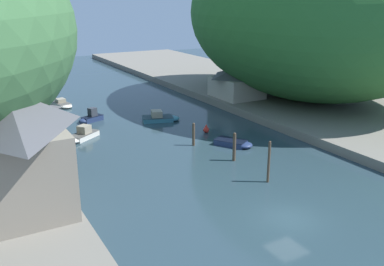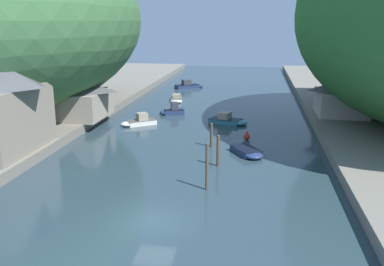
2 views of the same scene
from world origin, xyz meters
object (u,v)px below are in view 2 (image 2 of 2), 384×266
boat_open_rowboat (172,111)px  person_on_quay (73,113)px  channel_buoy_near (247,136)px  boathouse_shed (73,97)px  boat_small_dinghy (190,85)px  boat_moored_right (177,99)px  boat_yellow_tender (229,120)px  person_by_boathouse (3,151)px  right_bank_cottage (342,96)px  boat_far_right_bank (138,122)px  boat_far_upstream (248,152)px

boat_open_rowboat → person_on_quay: (-9.72, -9.60, 1.44)m
channel_buoy_near → boathouse_shed: bearing=169.8°
boat_open_rowboat → channel_buoy_near: boat_open_rowboat is taller
boat_small_dinghy → person_on_quay: 34.44m
boat_open_rowboat → boat_moored_right: 9.98m
boat_small_dinghy → boat_yellow_tender: size_ratio=1.11×
person_on_quay → person_by_boathouse: same height
boathouse_shed → person_on_quay: boathouse_shed is taller
channel_buoy_near → right_bank_cottage: bearing=41.9°
boat_small_dinghy → boat_far_right_bank: (-1.66, -30.15, -0.04)m
boat_small_dinghy → boat_far_right_bank: bearing=-35.0°
right_bank_cottage → boat_small_dinghy: size_ratio=1.31×
boat_far_upstream → boat_yellow_tender: boat_yellow_tender is taller
right_bank_cottage → boat_small_dinghy: bearing=132.9°
boathouse_shed → boat_moored_right: bearing=61.3°
boat_far_right_bank → boat_yellow_tender: boat_far_right_bank is taller
channel_buoy_near → person_by_boathouse: size_ratio=0.61×
boathouse_shed → channel_buoy_near: boathouse_shed is taller
boat_open_rowboat → boat_far_upstream: (10.61, -16.60, -0.21)m
boat_far_upstream → right_bank_cottage: bearing=-156.1°
boat_open_rowboat → person_on_quay: 13.74m
boat_far_right_bank → boat_yellow_tender: 11.12m
boat_open_rowboat → boat_far_right_bank: bearing=135.1°
boathouse_shed → person_on_quay: (0.92, -2.24, -1.48)m
boat_far_right_bank → person_by_boathouse: size_ratio=2.65×
boat_yellow_tender → channel_buoy_near: 7.51m
right_bank_cottage → boat_small_dinghy: right_bank_cottage is taller
right_bank_cottage → boat_far_right_bank: (-24.59, -5.46, -2.78)m
person_by_boathouse → boat_far_right_bank: bearing=-3.3°
right_bank_cottage → boat_moored_right: 25.49m
boathouse_shed → boat_open_rowboat: 13.27m
boat_moored_right → channel_buoy_near: 23.99m
boat_moored_right → person_on_quay: 21.36m
boat_moored_right → person_on_quay: person_on_quay is taller
boat_small_dinghy → boat_moored_right: boat_small_dinghy is taller
boat_far_upstream → boat_far_right_bank: size_ratio=0.97×
boat_yellow_tender → person_on_quay: (-17.68, -5.59, 1.54)m
boathouse_shed → boat_yellow_tender: bearing=10.2°
right_bank_cottage → boat_yellow_tender: 14.35m
person_on_quay → boat_far_upstream: bearing=-106.7°
boat_yellow_tender → channel_buoy_near: size_ratio=4.93×
boat_far_right_bank → boat_yellow_tender: (10.85, 2.40, -0.02)m
person_on_quay → boat_yellow_tender: bearing=-70.2°
boat_moored_right → person_on_quay: bearing=56.0°
boathouse_shed → right_bank_cottage: (32.34, 6.41, -0.22)m
boat_yellow_tender → boat_far_right_bank: bearing=-59.7°
boat_yellow_tender → person_by_boathouse: person_by_boathouse is taller
boat_far_upstream → boat_far_right_bank: 16.92m
channel_buoy_near → person_on_quay: bearing=175.6°
boathouse_shed → boat_moored_right: size_ratio=1.74×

